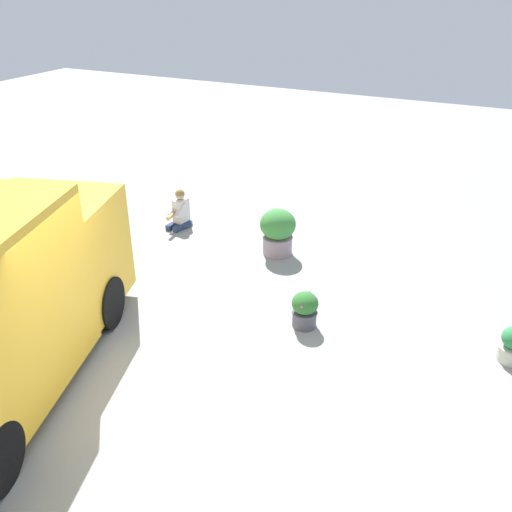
% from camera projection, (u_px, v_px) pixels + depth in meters
% --- Properties ---
extents(ground_plane, '(40.00, 40.00, 0.00)m').
position_uv_depth(ground_plane, '(146.00, 386.00, 7.57)').
color(ground_plane, '#989892').
extents(person_customer, '(0.49, 0.80, 0.85)m').
position_uv_depth(person_customer, '(180.00, 213.00, 12.07)').
color(person_customer, navy).
rests_on(person_customer, ground_plane).
extents(planter_flowering_far, '(0.70, 0.70, 0.93)m').
position_uv_depth(planter_flowering_far, '(278.00, 231.00, 10.84)').
color(planter_flowering_far, gray).
rests_on(planter_flowering_far, ground_plane).
extents(planter_flowering_side, '(0.42, 0.42, 0.60)m').
position_uv_depth(planter_flowering_side, '(305.00, 309.00, 8.70)').
color(planter_flowering_side, '#51505A').
rests_on(planter_flowering_side, ground_plane).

